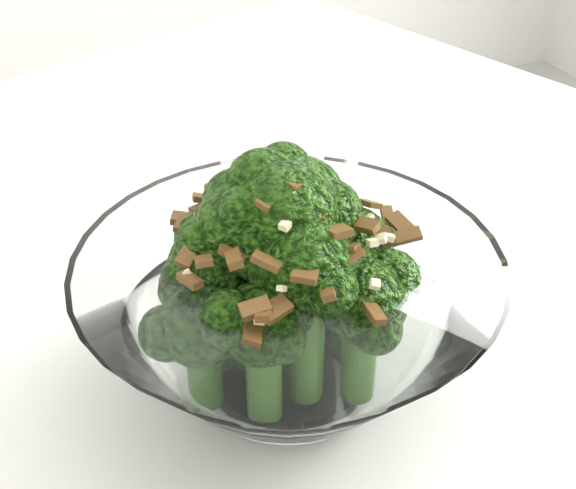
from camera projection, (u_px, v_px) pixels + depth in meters
name	position (u px, v px, depth m)	size (l,w,h in m)	color
table	(69.00, 394.00, 0.58)	(1.40, 1.16, 0.75)	white
broccoli_dish	(287.00, 305.00, 0.46)	(0.24, 0.24, 0.15)	white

